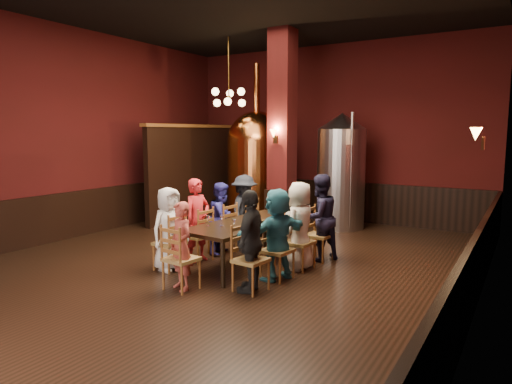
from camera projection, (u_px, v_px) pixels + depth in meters
The scene contains 38 objects.
room at pixel (220, 134), 7.60m from camera, with size 10.00×10.02×4.50m.
wainscot_right at pixel (474, 273), 5.80m from camera, with size 0.08×9.90×1.00m, color black.
wainscot_back at pixel (330, 200), 12.04m from camera, with size 7.90×0.08×1.00m, color black.
wainscot_left at pixel (72, 215), 9.86m from camera, with size 0.08×9.90×1.00m, color black.
column at pixel (282, 133), 10.13m from camera, with size 0.58×0.58×4.50m, color #420E0F.
partition at pixel (192, 173), 12.10m from camera, with size 0.22×3.50×2.40m, color black.
pendant_cluster at pixel (229, 97), 10.88m from camera, with size 0.90×0.90×1.70m, color #A57226, non-canonical shape.
sconce_wall at pixel (483, 138), 6.29m from camera, with size 0.20×0.20×0.36m, color black, non-canonical shape.
sconce_column at pixel (276, 136), 9.89m from camera, with size 0.20×0.20×0.36m, color black, non-canonical shape.
dining_table at pixel (247, 226), 7.80m from camera, with size 1.23×2.49×0.75m.
chair_0 at pixel (169, 243), 7.54m from camera, with size 0.46×0.46×0.92m, color #915825, non-canonical shape.
person_0 at pixel (169, 229), 7.51m from camera, with size 0.68×0.44×1.39m, color white.
chair_1 at pixel (198, 235), 8.07m from camera, with size 0.46×0.46×0.92m, color #915825, non-canonical shape.
person_1 at pixel (198, 220), 8.04m from camera, with size 0.54×0.35×1.47m, color red.
chair_2 at pixel (222, 229), 8.60m from camera, with size 0.46×0.46×0.92m, color #915825, non-canonical shape.
person_2 at pixel (222, 218), 8.57m from camera, with size 0.65×0.32×1.35m, color navy.
chair_3 at pixel (244, 223), 9.13m from camera, with size 0.46×0.46×0.92m, color #915825, non-canonical shape.
person_3 at pixel (244, 211), 9.09m from camera, with size 0.93×0.53×1.44m, color black.
chair_4 at pixel (251, 260), 6.53m from camera, with size 0.46×0.46×0.92m, color #915825, non-canonical shape.
person_4 at pixel (251, 241), 6.49m from camera, with size 0.86×0.36×1.47m, color black.
chair_5 at pixel (277, 250), 7.06m from camera, with size 0.46×0.46×0.92m, color #915825, non-canonical shape.
person_5 at pixel (277, 234), 7.03m from camera, with size 1.32×0.42×1.43m, color teal.
chair_6 at pixel (299, 242), 7.58m from camera, with size 0.46×0.46×0.92m, color #915825, non-canonical shape.
person_6 at pixel (300, 226), 7.55m from camera, with size 0.72×0.47×1.47m, color beige.
chair_7 at pixel (319, 235), 8.12m from camera, with size 0.46×0.46×0.92m, color #915825, non-canonical shape.
person_7 at pixel (319, 218), 8.08m from camera, with size 0.75×0.37×1.54m, color black.
chair_8 at pixel (181, 258), 6.60m from camera, with size 0.46×0.46×0.92m, color #915825, non-canonical shape.
person_8 at pixel (181, 246), 6.57m from camera, with size 0.47×0.31×1.29m, color #AB4439.
copper_kettle at pixel (257, 165), 11.68m from camera, with size 1.92×1.92×3.98m.
steel_vessel at pixel (341, 171), 10.79m from camera, with size 1.49×1.49×2.72m.
rose_vase at pixel (272, 201), 8.59m from camera, with size 0.22×0.22×0.37m.
wine_glass_0 at pixel (273, 214), 8.10m from camera, with size 0.07×0.07×0.17m, color white, non-canonical shape.
wine_glass_1 at pixel (251, 221), 7.45m from camera, with size 0.07×0.07×0.17m, color white, non-canonical shape.
wine_glass_2 at pixel (274, 211), 8.37m from camera, with size 0.07×0.07×0.17m, color white, non-canonical shape.
wine_glass_3 at pixel (208, 221), 7.45m from camera, with size 0.07×0.07×0.17m, color white, non-canonical shape.
wine_glass_4 at pixel (222, 221), 7.44m from camera, with size 0.07×0.07×0.17m, color white, non-canonical shape.
wine_glass_5 at pixel (281, 214), 8.04m from camera, with size 0.07×0.07×0.17m, color white, non-canonical shape.
wine_glass_6 at pixel (234, 225), 7.14m from camera, with size 0.07×0.07×0.17m, color white, non-canonical shape.
Camera 1 is at (4.49, -6.25, 2.27)m, focal length 32.00 mm.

